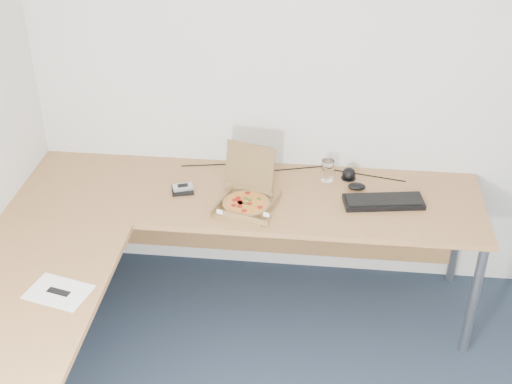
# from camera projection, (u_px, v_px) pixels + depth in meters

# --- Properties ---
(room_shell) EXTENTS (3.50, 3.50, 2.50)m
(room_shell) POSITION_uv_depth(u_px,v_px,m) (351.00, 296.00, 2.26)
(room_shell) COLOR silver
(room_shell) RESTS_ON ground
(desk) EXTENTS (2.50, 2.20, 0.73)m
(desk) POSITION_uv_depth(u_px,v_px,m) (174.00, 241.00, 3.44)
(desk) COLOR #AC7744
(desk) RESTS_ON ground
(pizza_box) EXTENTS (0.27, 0.32, 0.28)m
(pizza_box) POSITION_uv_depth(u_px,v_px,m) (247.00, 200.00, 3.64)
(pizza_box) COLOR olive
(pizza_box) RESTS_ON desk
(drinking_glass) EXTENTS (0.07, 0.07, 0.12)m
(drinking_glass) POSITION_uv_depth(u_px,v_px,m) (327.00, 170.00, 3.85)
(drinking_glass) COLOR silver
(drinking_glass) RESTS_ON desk
(keyboard) EXTENTS (0.44, 0.21, 0.03)m
(keyboard) POSITION_uv_depth(u_px,v_px,m) (383.00, 202.00, 3.67)
(keyboard) COLOR black
(keyboard) RESTS_ON desk
(mouse) EXTENTS (0.10, 0.07, 0.03)m
(mouse) POSITION_uv_depth(u_px,v_px,m) (357.00, 186.00, 3.79)
(mouse) COLOR black
(mouse) RESTS_ON desk
(wallet) EXTENTS (0.14, 0.12, 0.02)m
(wallet) POSITION_uv_depth(u_px,v_px,m) (183.00, 190.00, 3.77)
(wallet) COLOR black
(wallet) RESTS_ON desk
(phone) EXTENTS (0.12, 0.09, 0.02)m
(phone) POSITION_uv_depth(u_px,v_px,m) (183.00, 187.00, 3.76)
(phone) COLOR #B2B5BA
(phone) RESTS_ON wallet
(paper_sheet) EXTENTS (0.31, 0.25, 0.00)m
(paper_sheet) POSITION_uv_depth(u_px,v_px,m) (59.00, 292.00, 3.07)
(paper_sheet) COLOR white
(paper_sheet) RESTS_ON desk
(dome_speaker) EXTENTS (0.08, 0.08, 0.07)m
(dome_speaker) POSITION_uv_depth(u_px,v_px,m) (349.00, 173.00, 3.88)
(dome_speaker) COLOR black
(dome_speaker) RESTS_ON desk
(cable_bundle) EXTENTS (0.61, 0.13, 0.01)m
(cable_bundle) POSITION_uv_depth(u_px,v_px,m) (288.00, 169.00, 3.98)
(cable_bundle) COLOR black
(cable_bundle) RESTS_ON desk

